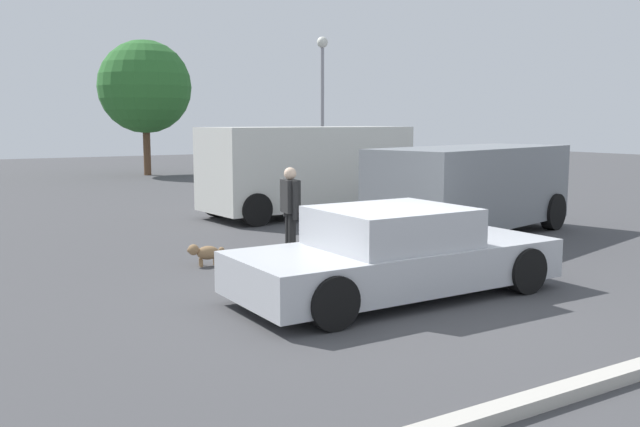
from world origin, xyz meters
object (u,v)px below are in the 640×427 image
object	(u,v)px
dog	(205,252)
suv_dark	(471,187)
sedan_foreground	(395,255)
light_post_near	(322,82)
van_white	(308,168)
pedestrian	(290,205)

from	to	relation	value
dog	suv_dark	distance (m)	5.95
sedan_foreground	light_post_near	size ratio (longest dim) A/B	0.80
suv_dark	van_white	bearing A→B (deg)	-89.04
sedan_foreground	dog	size ratio (longest dim) A/B	7.73
van_white	pedestrian	world-z (taller)	van_white
sedan_foreground	suv_dark	bearing A→B (deg)	35.20
suv_dark	sedan_foreground	bearing A→B (deg)	20.82
light_post_near	van_white	bearing A→B (deg)	-123.62
dog	light_post_near	xyz separation A→B (m)	(10.48, 13.32, 3.72)
dog	suv_dark	xyz separation A→B (m)	(5.90, -0.01, 0.79)
sedan_foreground	suv_dark	xyz separation A→B (m)	(4.42, 3.16, 0.45)
light_post_near	sedan_foreground	bearing A→B (deg)	-118.65
sedan_foreground	pedestrian	bearing A→B (deg)	88.55
van_white	light_post_near	distance (m)	10.92
pedestrian	light_post_near	distance (m)	16.43
sedan_foreground	pedestrian	distance (m)	3.06
van_white	suv_dark	xyz separation A→B (m)	(1.27, -4.52, -0.19)
pedestrian	van_white	bearing A→B (deg)	-114.41
dog	pedestrian	size ratio (longest dim) A/B	0.38
van_white	suv_dark	size ratio (longest dim) A/B	1.04
dog	pedestrian	world-z (taller)	pedestrian
van_white	light_post_near	size ratio (longest dim) A/B	0.96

